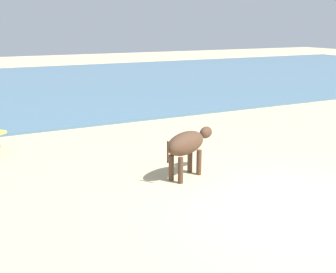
{
  "coord_description": "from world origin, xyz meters",
  "views": [
    {
      "loc": [
        -4.96,
        -5.04,
        3.23
      ],
      "look_at": [
        -0.75,
        3.41,
        0.6
      ],
      "focal_mm": 43.25,
      "sensor_mm": 36.0,
      "label": 1
    }
  ],
  "objects": [
    {
      "name": "ground",
      "position": [
        0.0,
        0.0,
        0.0
      ],
      "size": [
        80.0,
        80.0,
        0.0
      ],
      "primitive_type": "plane",
      "color": "#CCB789"
    },
    {
      "name": "sea_water",
      "position": [
        0.0,
        17.49,
        0.04
      ],
      "size": [
        60.0,
        20.0,
        0.08
      ],
      "primitive_type": "cube",
      "color": "slate",
      "rests_on": "ground"
    },
    {
      "name": "cow_second_adult_dark",
      "position": [
        -0.88,
        2.22,
        0.74
      ],
      "size": [
        1.52,
        0.92,
        1.03
      ],
      "rotation": [
        0.0,
        0.0,
        0.41
      ],
      "color": "#4C3323",
      "rests_on": "ground"
    }
  ]
}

